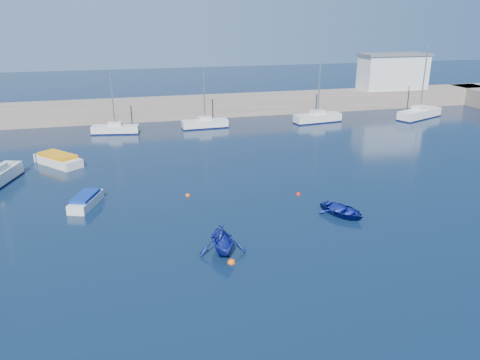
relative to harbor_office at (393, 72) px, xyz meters
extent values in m
plane|color=#0C1D35|center=(-30.00, -46.00, -5.10)|extent=(220.00, 220.00, 0.00)
cube|color=gray|center=(-30.00, 0.00, -3.80)|extent=(96.00, 4.50, 2.60)
cube|color=silver|center=(0.00, 0.00, 0.00)|extent=(10.00, 4.00, 5.00)
cube|color=silver|center=(-41.24, -7.63, -4.62)|extent=(5.62, 2.45, 0.97)
cylinder|color=#B7BABC|center=(-41.24, -7.63, -1.01)|extent=(0.14, 0.14, 6.25)
cube|color=silver|center=(-30.43, -7.47, -4.60)|extent=(5.72, 1.80, 1.01)
cylinder|color=#B7BABC|center=(-30.43, -7.47, -0.83)|extent=(0.15, 0.15, 6.51)
cube|color=silver|center=(-15.55, -8.00, -4.55)|extent=(6.52, 2.58, 1.11)
cylinder|color=#B7BABC|center=(-15.55, -8.00, -0.35)|extent=(0.16, 0.16, 7.29)
cube|color=silver|center=(-1.10, -9.16, -4.50)|extent=(7.71, 4.96, 1.20)
cylinder|color=#B7BABC|center=(-1.10, -9.16, 0.41)|extent=(0.17, 0.17, 8.63)
cube|color=silver|center=(-43.59, -30.09, -4.77)|extent=(2.52, 3.92, 0.66)
cube|color=navy|center=(-43.59, -30.09, -4.32)|extent=(2.14, 3.03, 0.25)
cube|color=silver|center=(-46.57, -18.92, -4.71)|extent=(4.71, 5.19, 0.78)
cube|color=orange|center=(-46.57, -18.92, -4.17)|extent=(3.81, 4.13, 0.29)
imported|color=navy|center=(-26.10, -36.49, -4.74)|extent=(3.69, 4.16, 0.71)
imported|color=navy|center=(-35.48, -39.67, -4.26)|extent=(2.82, 3.25, 1.68)
sphere|color=#E04F0B|center=(-35.24, -40.97, -5.10)|extent=(0.46, 0.46, 0.46)
sphere|color=red|center=(-27.62, -31.92, -5.10)|extent=(0.37, 0.37, 0.37)
sphere|color=#E04F0B|center=(-36.05, -29.97, -5.10)|extent=(0.38, 0.38, 0.38)
camera|label=1|loc=(-40.74, -63.79, 8.18)|focal=35.00mm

